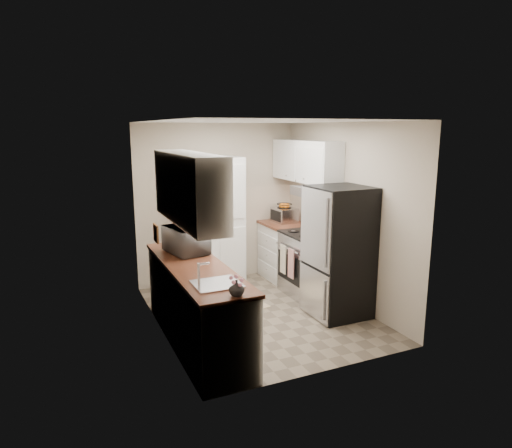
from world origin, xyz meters
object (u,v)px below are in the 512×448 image
object	(u,v)px
pantry_cabinet	(212,223)
microwave	(186,240)
refrigerator	(339,252)
wine_bottle	(175,234)
toaster_oven	(284,215)
electric_range	(309,263)

from	to	relation	value
pantry_cabinet	microwave	distance (m)	1.41
refrigerator	wine_bottle	distance (m)	2.15
wine_bottle	pantry_cabinet	bearing A→B (deg)	45.00
microwave	toaster_oven	xyz separation A→B (m)	(1.97, 1.18, -0.05)
electric_range	toaster_oven	bearing A→B (deg)	86.39
pantry_cabinet	electric_range	xyz separation A→B (m)	(1.17, -0.93, -0.52)
electric_range	refrigerator	distance (m)	0.88
microwave	toaster_oven	world-z (taller)	microwave
refrigerator	microwave	size ratio (longest dim) A/B	2.92
electric_range	wine_bottle	world-z (taller)	wine_bottle
electric_range	toaster_oven	distance (m)	1.06
electric_range	pantry_cabinet	bearing A→B (deg)	141.78
microwave	wine_bottle	bearing A→B (deg)	-7.38
electric_range	microwave	size ratio (longest dim) A/B	1.94
refrigerator	microwave	distance (m)	1.96
pantry_cabinet	refrigerator	world-z (taller)	pantry_cabinet
microwave	toaster_oven	bearing A→B (deg)	-71.08
pantry_cabinet	electric_range	world-z (taller)	pantry_cabinet
wine_bottle	electric_range	bearing A→B (deg)	-4.58
pantry_cabinet	wine_bottle	xyz separation A→B (m)	(-0.77, -0.77, 0.07)
electric_range	wine_bottle	size ratio (longest dim) A/B	3.76
pantry_cabinet	electric_range	bearing A→B (deg)	-38.22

